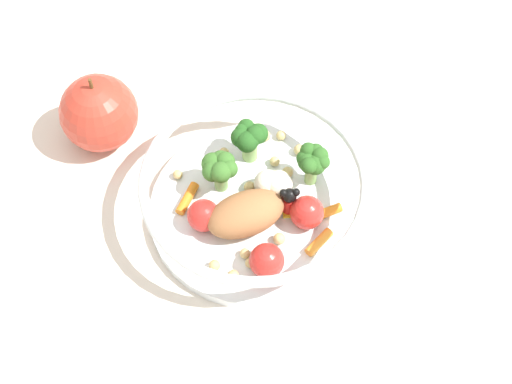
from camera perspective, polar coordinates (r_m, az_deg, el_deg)
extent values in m
plane|color=silver|center=(0.77, 0.86, -1.97)|extent=(2.40, 2.40, 0.00)
cylinder|color=white|center=(0.77, 0.00, -1.16)|extent=(0.21, 0.21, 0.01)
torus|color=white|center=(0.73, 0.00, 0.99)|extent=(0.22, 0.22, 0.01)
ellipsoid|color=#9E663D|center=(0.74, -0.76, -1.62)|extent=(0.09, 0.09, 0.04)
cylinder|color=#7FAD5B|center=(0.77, -2.59, 0.89)|extent=(0.01, 0.01, 0.02)
sphere|color=#386B28|center=(0.75, -3.18, 2.07)|extent=(0.02, 0.02, 0.02)
sphere|color=#386B28|center=(0.74, -3.29, 1.39)|extent=(0.02, 0.02, 0.02)
sphere|color=#386B28|center=(0.74, -2.58, 1.50)|extent=(0.02, 0.02, 0.02)
sphere|color=#386B28|center=(0.74, -2.01, 1.71)|extent=(0.02, 0.02, 0.02)
sphere|color=#386B28|center=(0.75, -2.29, 2.24)|extent=(0.02, 0.02, 0.02)
sphere|color=#386B28|center=(0.75, -2.61, 2.35)|extent=(0.02, 0.02, 0.02)
cylinder|color=#7FAD5B|center=(0.77, 4.06, 1.37)|extent=(0.01, 0.01, 0.03)
sphere|color=#2D6023|center=(0.75, 3.60, 2.48)|extent=(0.02, 0.02, 0.02)
sphere|color=#2D6023|center=(0.75, 3.78, 2.22)|extent=(0.02, 0.02, 0.02)
sphere|color=#2D6023|center=(0.74, 3.89, 1.96)|extent=(0.02, 0.02, 0.02)
sphere|color=#2D6023|center=(0.75, 4.39, 2.04)|extent=(0.02, 0.02, 0.02)
sphere|color=#2D6023|center=(0.75, 4.91, 2.21)|extent=(0.01, 0.01, 0.01)
sphere|color=#2D6023|center=(0.75, 4.70, 2.67)|extent=(0.02, 0.02, 0.02)
sphere|color=#2D6023|center=(0.76, 4.41, 2.95)|extent=(0.02, 0.02, 0.02)
sphere|color=#2D6023|center=(0.75, 3.86, 3.05)|extent=(0.02, 0.02, 0.02)
cylinder|color=#8EB766|center=(0.79, -0.46, 3.17)|extent=(0.02, 0.02, 0.03)
sphere|color=#23561E|center=(0.77, -1.07, 4.51)|extent=(0.01, 0.01, 0.01)
sphere|color=#23561E|center=(0.77, -1.12, 4.04)|extent=(0.02, 0.02, 0.02)
sphere|color=#23561E|center=(0.76, -0.67, 3.71)|extent=(0.02, 0.02, 0.02)
sphere|color=#23561E|center=(0.76, -0.34, 3.74)|extent=(0.02, 0.02, 0.02)
sphere|color=#23561E|center=(0.77, -0.10, 4.18)|extent=(0.02, 0.02, 0.02)
sphere|color=#23561E|center=(0.77, 0.14, 4.31)|extent=(0.02, 0.02, 0.02)
sphere|color=#23561E|center=(0.77, -0.30, 4.42)|extent=(0.02, 0.02, 0.02)
sphere|color=#23561E|center=(0.77, -0.72, 4.78)|extent=(0.02, 0.02, 0.02)
sphere|color=silver|center=(0.76, 0.89, 0.61)|extent=(0.03, 0.03, 0.03)
sphere|color=silver|center=(0.76, 1.25, 0.22)|extent=(0.02, 0.02, 0.02)
sphere|color=silver|center=(0.76, 1.88, -0.01)|extent=(0.02, 0.02, 0.02)
sphere|color=silver|center=(0.76, 1.35, 0.66)|extent=(0.03, 0.03, 0.03)
cube|color=yellow|center=(0.76, 2.41, -1.30)|extent=(0.02, 0.02, 0.00)
cylinder|color=red|center=(0.75, 2.44, -0.87)|extent=(0.02, 0.02, 0.02)
sphere|color=black|center=(0.74, 2.48, -0.25)|extent=(0.01, 0.01, 0.01)
sphere|color=black|center=(0.73, 2.03, -0.08)|extent=(0.01, 0.01, 0.01)
sphere|color=black|center=(0.74, 2.96, -0.02)|extent=(0.01, 0.01, 0.01)
cylinder|color=orange|center=(0.76, 5.32, -1.45)|extent=(0.03, 0.03, 0.01)
cylinder|color=orange|center=(0.74, 4.66, -3.69)|extent=(0.02, 0.03, 0.01)
cylinder|color=orange|center=(0.77, -5.07, -0.47)|extent=(0.01, 0.04, 0.01)
sphere|color=red|center=(0.74, -3.88, -1.73)|extent=(0.03, 0.03, 0.03)
sphere|color=red|center=(0.74, 3.77, -1.51)|extent=(0.03, 0.03, 0.03)
sphere|color=red|center=(0.72, 0.80, -5.06)|extent=(0.03, 0.03, 0.03)
sphere|color=tan|center=(0.77, -0.46, 0.35)|extent=(0.01, 0.01, 0.01)
sphere|color=tan|center=(0.73, -3.07, -5.41)|extent=(0.01, 0.01, 0.01)
sphere|color=tan|center=(0.72, -1.46, -6.24)|extent=(0.01, 0.01, 0.01)
sphere|color=tan|center=(0.73, -0.42, -5.23)|extent=(0.01, 0.01, 0.01)
sphere|color=#D1B775|center=(0.74, 1.73, -3.45)|extent=(0.01, 0.01, 0.01)
sphere|color=tan|center=(0.78, 2.18, 1.53)|extent=(0.01, 0.01, 0.01)
sphere|color=#D1B775|center=(0.80, 3.25, 3.10)|extent=(0.01, 0.01, 0.01)
sphere|color=#D1B775|center=(0.81, 1.86, 4.19)|extent=(0.01, 0.01, 0.01)
sphere|color=tan|center=(0.78, -5.79, 1.26)|extent=(0.01, 0.01, 0.01)
sphere|color=#D1B775|center=(0.81, 0.69, 4.14)|extent=(0.01, 0.01, 0.01)
sphere|color=#D1B775|center=(0.73, -1.04, -4.45)|extent=(0.01, 0.01, 0.01)
sphere|color=#D1B775|center=(0.79, 1.39, 2.28)|extent=(0.01, 0.01, 0.01)
sphere|color=tan|center=(0.80, -2.36, 2.94)|extent=(0.01, 0.01, 0.01)
sphere|color=#BC3828|center=(0.81, -11.47, 5.71)|extent=(0.08, 0.08, 0.08)
cylinder|color=brown|center=(0.78, -12.06, 7.80)|extent=(0.00, 0.00, 0.01)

